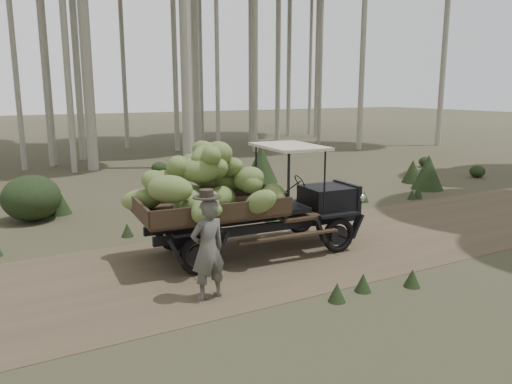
% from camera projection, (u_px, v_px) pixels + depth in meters
% --- Properties ---
extents(ground, '(120.00, 120.00, 0.00)m').
position_uv_depth(ground, '(302.00, 250.00, 9.97)').
color(ground, '#473D2B').
rests_on(ground, ground).
extents(dirt_track, '(70.00, 4.00, 0.01)m').
position_uv_depth(dirt_track, '(302.00, 250.00, 9.96)').
color(dirt_track, brown).
rests_on(dirt_track, ground).
extents(banana_truck, '(4.81, 2.37, 2.26)m').
position_uv_depth(banana_truck, '(227.00, 188.00, 9.32)').
color(banana_truck, black).
rests_on(banana_truck, ground).
extents(farmer, '(0.62, 0.47, 1.71)m').
position_uv_depth(farmer, '(208.00, 248.00, 7.49)').
color(farmer, '#504F49').
rests_on(farmer, ground).
extents(undergrowth, '(20.71, 23.08, 1.36)m').
position_uv_depth(undergrowth, '(377.00, 212.00, 10.80)').
color(undergrowth, '#233319').
rests_on(undergrowth, ground).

